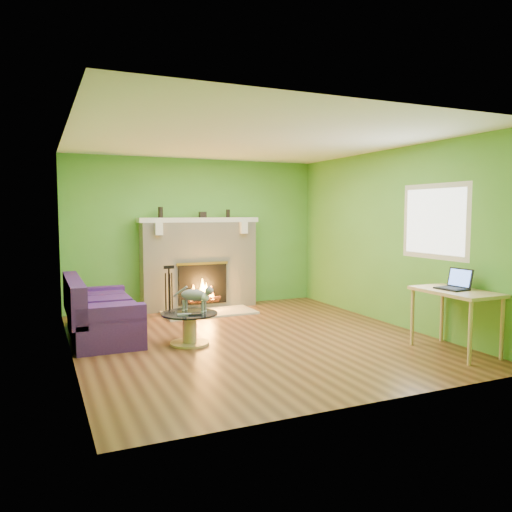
{
  "coord_description": "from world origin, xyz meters",
  "views": [
    {
      "loc": [
        -2.58,
        -5.97,
        1.67
      ],
      "look_at": [
        0.23,
        0.4,
        1.06
      ],
      "focal_mm": 35.0,
      "sensor_mm": 36.0,
      "label": 1
    }
  ],
  "objects_px": {
    "cat": "(194,298)",
    "coffee_table": "(190,326)",
    "sofa": "(98,314)",
    "desk": "(456,298)"
  },
  "relations": [
    {
      "from": "sofa",
      "to": "cat",
      "type": "distance_m",
      "value": 1.37
    },
    {
      "from": "coffee_table",
      "to": "cat",
      "type": "distance_m",
      "value": 0.36
    },
    {
      "from": "sofa",
      "to": "desk",
      "type": "height_order",
      "value": "sofa"
    },
    {
      "from": "desk",
      "to": "cat",
      "type": "bearing_deg",
      "value": 148.14
    },
    {
      "from": "sofa",
      "to": "desk",
      "type": "xyz_separation_m",
      "value": [
        3.81,
        -2.47,
        0.35
      ]
    },
    {
      "from": "cat",
      "to": "desk",
      "type": "bearing_deg",
      "value": -76.63
    },
    {
      "from": "sofa",
      "to": "cat",
      "type": "relative_size",
      "value": 3.28
    },
    {
      "from": "cat",
      "to": "coffee_table",
      "type": "bearing_deg",
      "value": 167.23
    },
    {
      "from": "coffee_table",
      "to": "cat",
      "type": "height_order",
      "value": "cat"
    },
    {
      "from": "coffee_table",
      "to": "desk",
      "type": "bearing_deg",
      "value": -30.36
    }
  ]
}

